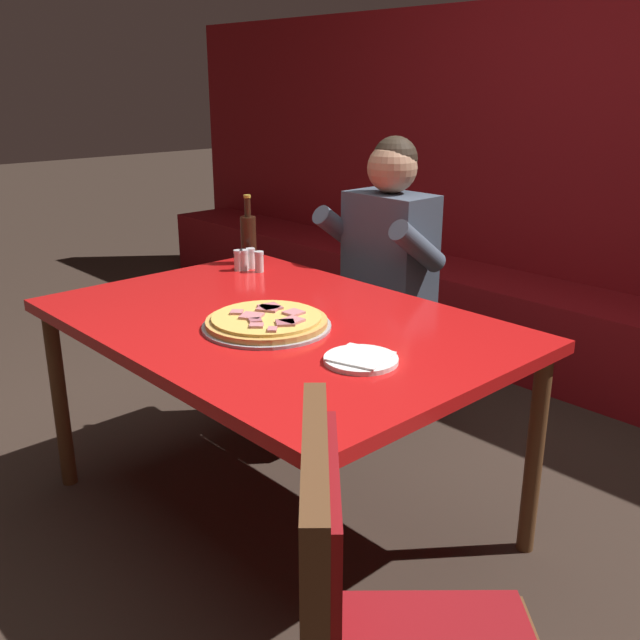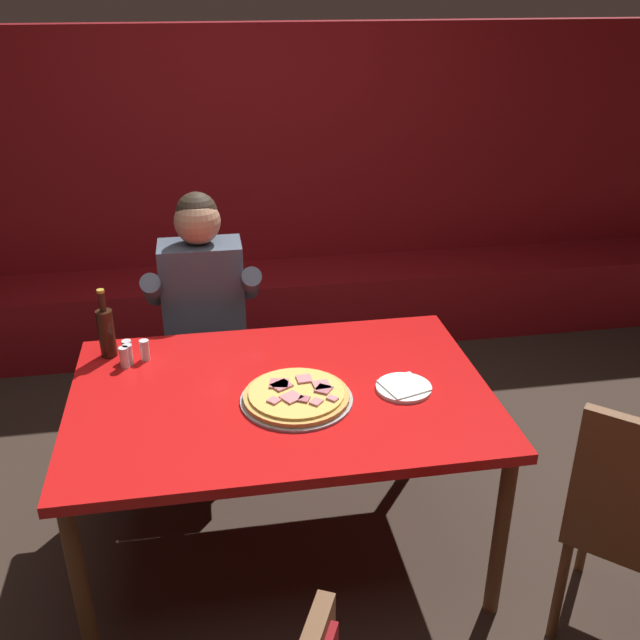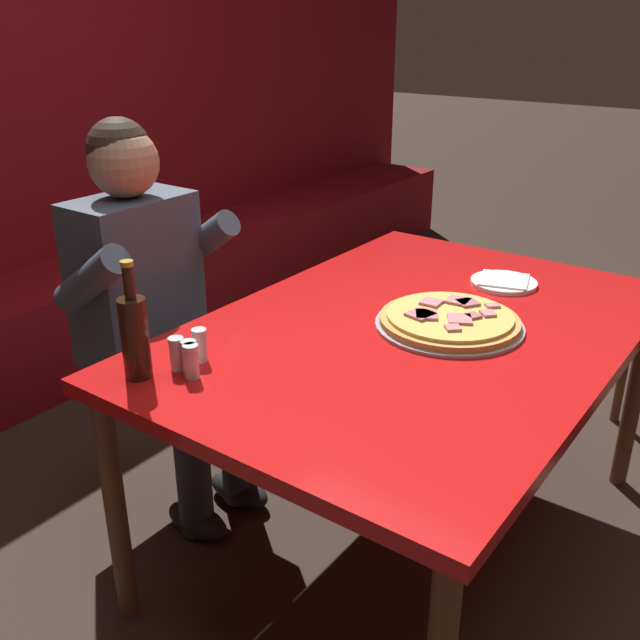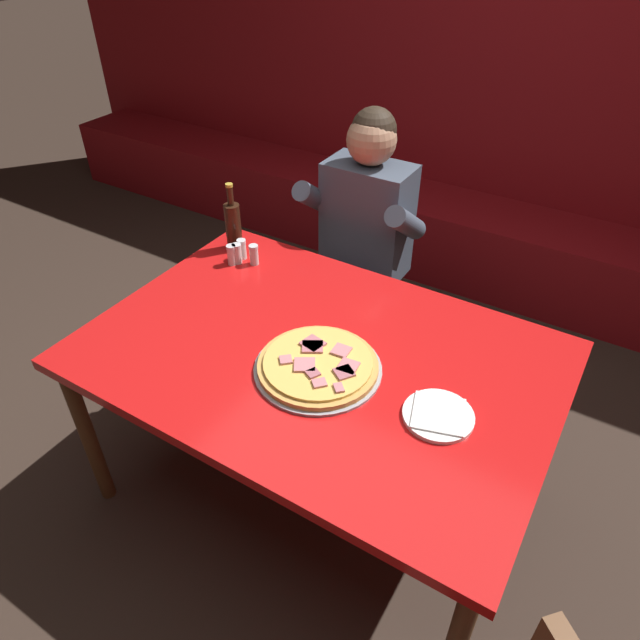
% 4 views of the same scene
% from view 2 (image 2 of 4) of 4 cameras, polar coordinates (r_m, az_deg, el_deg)
% --- Properties ---
extents(ground_plane, '(24.00, 24.00, 0.00)m').
position_cam_2_polar(ground_plane, '(3.13, -2.82, -17.36)').
color(ground_plane, '#33261E').
extents(booth_wall_panel, '(6.80, 0.16, 1.90)m').
position_cam_2_polar(booth_wall_panel, '(4.61, -6.50, 10.75)').
color(booth_wall_panel, maroon).
rests_on(booth_wall_panel, ground_plane).
extents(booth_bench, '(6.46, 0.48, 0.46)m').
position_cam_2_polar(booth_bench, '(4.56, -5.79, 0.94)').
color(booth_bench, maroon).
rests_on(booth_bench, ground_plane).
extents(main_dining_table, '(1.56, 1.06, 0.75)m').
position_cam_2_polar(main_dining_table, '(2.71, -3.13, -6.82)').
color(main_dining_table, brown).
rests_on(main_dining_table, ground_plane).
extents(pizza, '(0.41, 0.41, 0.05)m').
position_cam_2_polar(pizza, '(2.60, -1.88, -6.12)').
color(pizza, '#9E9EA3').
rests_on(pizza, main_dining_table).
extents(plate_white_paper, '(0.21, 0.21, 0.02)m').
position_cam_2_polar(plate_white_paper, '(2.69, 6.72, -5.37)').
color(plate_white_paper, white).
rests_on(plate_white_paper, main_dining_table).
extents(beer_bottle, '(0.07, 0.07, 0.29)m').
position_cam_2_polar(beer_bottle, '(2.98, -16.73, -0.86)').
color(beer_bottle, black).
rests_on(beer_bottle, main_dining_table).
extents(shaker_red_pepper_flakes, '(0.04, 0.04, 0.09)m').
position_cam_2_polar(shaker_red_pepper_flakes, '(2.96, -15.15, -2.43)').
color(shaker_red_pepper_flakes, silver).
rests_on(shaker_red_pepper_flakes, main_dining_table).
extents(shaker_oregano, '(0.04, 0.04, 0.09)m').
position_cam_2_polar(shaker_oregano, '(2.95, -13.83, -2.42)').
color(shaker_oregano, silver).
rests_on(shaker_oregano, main_dining_table).
extents(shaker_parmesan, '(0.04, 0.04, 0.09)m').
position_cam_2_polar(shaker_parmesan, '(2.91, -15.38, -2.96)').
color(shaker_parmesan, silver).
rests_on(shaker_parmesan, main_dining_table).
extents(shaker_black_pepper, '(0.04, 0.04, 0.09)m').
position_cam_2_polar(shaker_black_pepper, '(2.93, -15.10, -2.77)').
color(shaker_black_pepper, silver).
rests_on(shaker_black_pepper, main_dining_table).
extents(diner_seated_blue_shirt, '(0.53, 0.53, 1.27)m').
position_cam_2_polar(diner_seated_blue_shirt, '(3.36, -9.21, 0.21)').
color(diner_seated_blue_shirt, black).
rests_on(diner_seated_blue_shirt, ground_plane).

